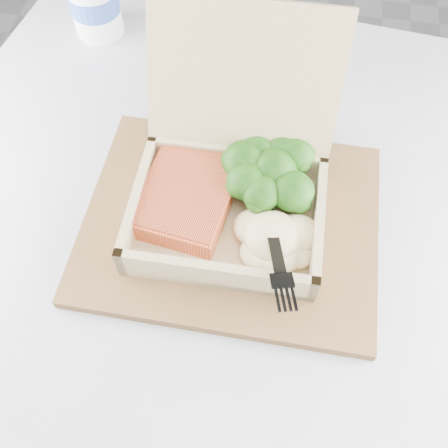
% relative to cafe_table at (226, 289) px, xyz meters
% --- Properties ---
extents(floor, '(4.00, 4.00, 0.00)m').
position_rel_cafe_table_xyz_m(floor, '(-0.50, 0.28, -0.56)').
color(floor, '#99989E').
rests_on(floor, ground).
extents(cafe_table, '(0.96, 0.96, 0.75)m').
position_rel_cafe_table_xyz_m(cafe_table, '(0.00, 0.00, 0.00)').
color(cafe_table, black).
rests_on(cafe_table, floor).
extents(serving_tray, '(0.35, 0.28, 0.02)m').
position_rel_cafe_table_xyz_m(serving_tray, '(0.01, -0.00, 0.20)').
color(serving_tray, brown).
rests_on(serving_tray, cafe_table).
extents(takeout_container, '(0.22, 0.25, 0.20)m').
position_rel_cafe_table_xyz_m(takeout_container, '(0.00, 0.03, 0.26)').
color(takeout_container, tan).
rests_on(takeout_container, serving_tray).
extents(salmon_fillet, '(0.12, 0.15, 0.03)m').
position_rel_cafe_table_xyz_m(salmon_fillet, '(-0.05, 0.01, 0.23)').
color(salmon_fillet, '#EC562E').
rests_on(salmon_fillet, takeout_container).
extents(broccoli_pile, '(0.13, 0.13, 0.05)m').
position_rel_cafe_table_xyz_m(broccoli_pile, '(0.05, 0.05, 0.24)').
color(broccoli_pile, '#2C6917').
rests_on(broccoli_pile, takeout_container).
extents(mashed_potatoes, '(0.10, 0.09, 0.04)m').
position_rel_cafe_table_xyz_m(mashed_potatoes, '(0.06, -0.03, 0.24)').
color(mashed_potatoes, beige).
rests_on(mashed_potatoes, takeout_container).
extents(plastic_fork, '(0.06, 0.16, 0.04)m').
position_rel_cafe_table_xyz_m(plastic_fork, '(0.05, -0.02, 0.25)').
color(plastic_fork, black).
rests_on(plastic_fork, mashed_potatoes).
extents(paper_cup, '(0.08, 0.08, 0.10)m').
position_rel_cafe_table_xyz_m(paper_cup, '(-0.26, 0.33, 0.25)').
color(paper_cup, white).
rests_on(paper_cup, cafe_table).
extents(receipt, '(0.15, 0.17, 0.00)m').
position_rel_cafe_table_xyz_m(receipt, '(0.04, 0.18, 0.20)').
color(receipt, white).
rests_on(receipt, cafe_table).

